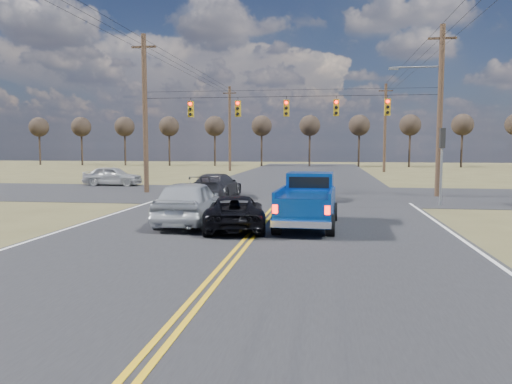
# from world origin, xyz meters

# --- Properties ---
(ground) EXTENTS (160.00, 160.00, 0.00)m
(ground) POSITION_xyz_m (0.00, 0.00, 0.00)
(ground) COLOR brown
(ground) RESTS_ON ground
(road_main) EXTENTS (14.00, 120.00, 0.02)m
(road_main) POSITION_xyz_m (0.00, 10.00, 0.00)
(road_main) COLOR #28282B
(road_main) RESTS_ON ground
(road_cross) EXTENTS (120.00, 12.00, 0.02)m
(road_cross) POSITION_xyz_m (0.00, 18.00, 0.00)
(road_cross) COLOR #28282B
(road_cross) RESTS_ON ground
(signal_gantry) EXTENTS (19.60, 4.83, 10.00)m
(signal_gantry) POSITION_xyz_m (0.50, 17.79, 5.06)
(signal_gantry) COLOR #473323
(signal_gantry) RESTS_ON ground
(utility_poles) EXTENTS (19.60, 58.32, 10.00)m
(utility_poles) POSITION_xyz_m (0.00, 17.00, 5.23)
(utility_poles) COLOR #473323
(utility_poles) RESTS_ON ground
(treeline) EXTENTS (87.00, 117.80, 7.40)m
(treeline) POSITION_xyz_m (0.00, 26.96, 5.70)
(treeline) COLOR #33261C
(treeline) RESTS_ON ground
(pickup_truck) EXTENTS (2.28, 5.33, 1.97)m
(pickup_truck) POSITION_xyz_m (1.80, 5.87, 0.96)
(pickup_truck) COLOR black
(pickup_truck) RESTS_ON ground
(silver_suv) EXTENTS (2.34, 5.19, 1.73)m
(silver_suv) POSITION_xyz_m (-2.74, 5.79, 0.87)
(silver_suv) COLOR #B5B8BD
(silver_suv) RESTS_ON ground
(black_suv) EXTENTS (2.80, 4.78, 1.25)m
(black_suv) POSITION_xyz_m (-0.80, 4.91, 0.62)
(black_suv) COLOR black
(black_suv) RESTS_ON ground
(white_car_queue) EXTENTS (1.95, 4.34, 1.38)m
(white_car_queue) POSITION_xyz_m (1.36, 15.50, 0.69)
(white_car_queue) COLOR silver
(white_car_queue) RESTS_ON ground
(dgrey_car_queue) EXTENTS (2.32, 5.08, 1.44)m
(dgrey_car_queue) POSITION_xyz_m (-3.81, 15.50, 0.72)
(dgrey_car_queue) COLOR #323136
(dgrey_car_queue) RESTS_ON ground
(cross_car_west) EXTENTS (1.81, 4.37, 1.48)m
(cross_car_west) POSITION_xyz_m (-13.52, 23.00, 0.74)
(cross_car_west) COLOR #BCBCBC
(cross_car_west) RESTS_ON ground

